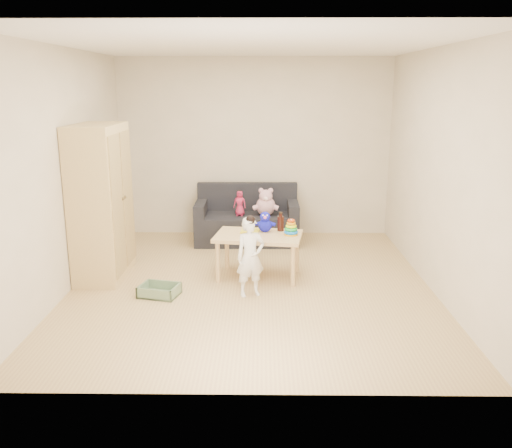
{
  "coord_description": "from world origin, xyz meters",
  "views": [
    {
      "loc": [
        0.13,
        -5.78,
        2.2
      ],
      "look_at": [
        0.05,
        0.25,
        0.65
      ],
      "focal_mm": 38.0,
      "sensor_mm": 36.0,
      "label": 1
    }
  ],
  "objects_px": {
    "wardrobe": "(101,202)",
    "play_table": "(258,256)",
    "toddler": "(250,258)",
    "sofa": "(247,228)"
  },
  "relations": [
    {
      "from": "sofa",
      "to": "play_table",
      "type": "relative_size",
      "value": 1.48
    },
    {
      "from": "wardrobe",
      "to": "play_table",
      "type": "bearing_deg",
      "value": -1.33
    },
    {
      "from": "wardrobe",
      "to": "toddler",
      "type": "xyz_separation_m",
      "value": [
        1.74,
        -0.62,
        -0.47
      ]
    },
    {
      "from": "wardrobe",
      "to": "toddler",
      "type": "bearing_deg",
      "value": -19.6
    },
    {
      "from": "play_table",
      "to": "wardrobe",
      "type": "bearing_deg",
      "value": 178.67
    },
    {
      "from": "wardrobe",
      "to": "toddler",
      "type": "height_order",
      "value": "wardrobe"
    },
    {
      "from": "sofa",
      "to": "play_table",
      "type": "bearing_deg",
      "value": -83.67
    },
    {
      "from": "wardrobe",
      "to": "toddler",
      "type": "distance_m",
      "value": 1.91
    },
    {
      "from": "play_table",
      "to": "toddler",
      "type": "bearing_deg",
      "value": -97.89
    },
    {
      "from": "sofa",
      "to": "toddler",
      "type": "distance_m",
      "value": 2.06
    }
  ]
}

